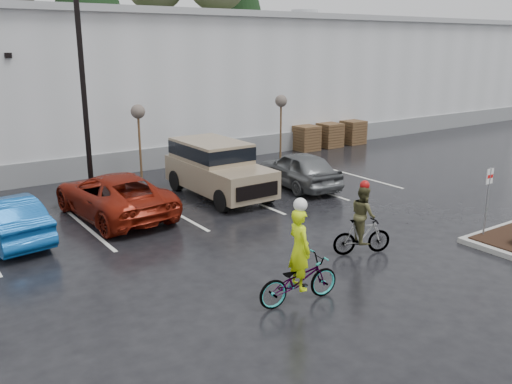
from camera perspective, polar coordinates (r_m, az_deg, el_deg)
ground at (r=14.47m, az=15.09°, el=-8.14°), size 120.00×120.00×0.00m
warehouse at (r=32.15m, az=-16.24°, el=11.23°), size 60.50×15.50×7.20m
wooded_ridge at (r=54.44m, az=-24.28°, el=11.28°), size 80.00×25.00×6.00m
lamppost at (r=21.34m, az=-18.08°, el=14.77°), size 0.50×1.00×9.22m
sapling_mid at (r=23.32m, az=-12.30°, el=7.86°), size 0.60×0.60×3.20m
sapling_east at (r=27.07m, az=2.65°, el=9.19°), size 0.60×0.60×3.20m
pallet_stack_a at (r=29.68m, az=5.28°, el=5.69°), size 1.20×1.20×1.35m
pallet_stack_b at (r=30.79m, az=7.72°, el=5.96°), size 1.20×1.20×1.35m
pallet_stack_c at (r=32.02m, az=10.12°, el=6.22°), size 1.20×1.20×1.35m
fire_lane_sign at (r=17.09m, az=23.21°, el=-0.25°), size 0.30×0.05×2.20m
car_blue at (r=17.42m, az=-24.98°, el=-2.61°), size 2.00×4.36×1.38m
car_red at (r=18.74m, az=-14.80°, el=-0.28°), size 2.87×5.54×1.49m
suv_tan at (r=20.53m, az=-3.91°, el=2.37°), size 2.20×5.10×2.06m
car_grey at (r=21.94m, az=4.50°, el=2.42°), size 2.25×4.51×1.48m
cyclist_hivis at (r=12.20m, az=4.53°, el=-8.29°), size 2.08×0.91×2.44m
cyclist_olive at (r=15.16m, az=11.14°, el=-3.63°), size 1.67×1.03×2.10m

